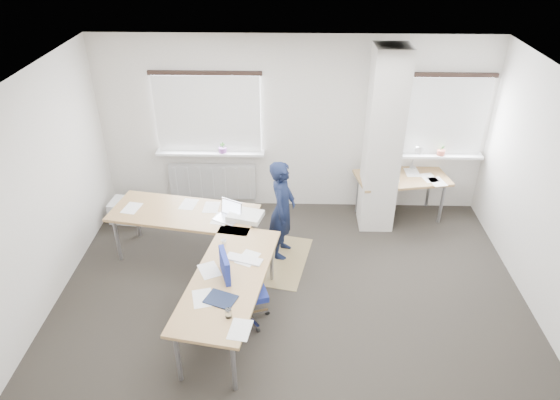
{
  "coord_description": "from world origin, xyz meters",
  "views": [
    {
      "loc": [
        -0.01,
        -4.69,
        4.39
      ],
      "look_at": [
        -0.16,
        0.9,
        1.03
      ],
      "focal_mm": 32.0,
      "sensor_mm": 36.0,
      "label": 1
    }
  ],
  "objects_px": {
    "desk_side": "(402,179)",
    "task_chair": "(243,302)",
    "desk_main": "(208,244)",
    "person": "(282,210)"
  },
  "relations": [
    {
      "from": "desk_side",
      "to": "person",
      "type": "relative_size",
      "value": 1.02
    },
    {
      "from": "desk_side",
      "to": "task_chair",
      "type": "xyz_separation_m",
      "value": [
        -2.27,
        -2.4,
        -0.4
      ]
    },
    {
      "from": "desk_main",
      "to": "person",
      "type": "distance_m",
      "value": 1.19
    },
    {
      "from": "task_chair",
      "to": "desk_main",
      "type": "bearing_deg",
      "value": 110.75
    },
    {
      "from": "desk_side",
      "to": "person",
      "type": "bearing_deg",
      "value": -160.75
    },
    {
      "from": "desk_main",
      "to": "person",
      "type": "xyz_separation_m",
      "value": [
        0.92,
        0.76,
        0.04
      ]
    },
    {
      "from": "task_chair",
      "to": "person",
      "type": "bearing_deg",
      "value": 54.74
    },
    {
      "from": "desk_side",
      "to": "task_chair",
      "type": "distance_m",
      "value": 3.32
    },
    {
      "from": "desk_main",
      "to": "desk_side",
      "type": "height_order",
      "value": "desk_side"
    },
    {
      "from": "person",
      "to": "task_chair",
      "type": "bearing_deg",
      "value": 173.48
    }
  ]
}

